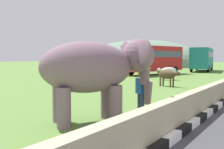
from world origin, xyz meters
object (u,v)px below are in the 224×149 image
object	(u,v)px
bus_red	(154,58)
cow_mid	(168,71)
elephant	(97,68)
bus_teal	(202,58)
person_handler	(141,91)
cow_near	(167,75)

from	to	relation	value
bus_red	cow_mid	xyz separation A→B (m)	(-6.41, -4.43, -1.21)
elephant	bus_teal	world-z (taller)	bus_teal
elephant	cow_mid	xyz separation A→B (m)	(16.48, 3.98, -0.95)
bus_red	cow_mid	distance (m)	7.88
person_handler	cow_mid	bearing A→B (deg)	17.80
bus_red	cow_mid	world-z (taller)	bus_red
bus_red	elephant	bearing A→B (deg)	-159.83
person_handler	cow_near	distance (m)	10.14
cow_near	cow_mid	xyz separation A→B (m)	(5.07, 1.92, 0.00)
person_handler	bus_red	world-z (taller)	bus_red
elephant	person_handler	xyz separation A→B (m)	(1.67, -0.77, -0.89)
person_handler	bus_teal	bearing A→B (deg)	10.93
bus_teal	cow_near	bearing A→B (deg)	-171.38
person_handler	bus_teal	distance (m)	33.25
elephant	person_handler	bearing A→B (deg)	-24.82
person_handler	bus_red	bearing A→B (deg)	23.41
elephant	bus_red	bearing A→B (deg)	20.17
person_handler	bus_teal	xyz separation A→B (m)	(32.63, 6.30, 1.16)
person_handler	cow_near	world-z (taller)	person_handler
person_handler	cow_near	xyz separation A→B (m)	(9.73, 2.83, -0.06)
cow_near	cow_mid	world-z (taller)	same
elephant	bus_red	world-z (taller)	bus_red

